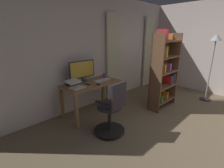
# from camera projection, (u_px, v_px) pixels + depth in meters

# --- Properties ---
(back_room_partition) EXTENTS (5.68, 0.10, 2.67)m
(back_room_partition) POSITION_uv_depth(u_px,v_px,m) (98.00, 51.00, 4.04)
(back_room_partition) COLOR silver
(back_room_partition) RESTS_ON ground
(curtain_left_panel) EXTENTS (0.38, 0.06, 2.25)m
(curtain_left_panel) POSITION_uv_depth(u_px,v_px,m) (147.00, 53.00, 5.43)
(curtain_left_panel) COLOR beige
(curtain_left_panel) RESTS_ON ground
(curtain_right_panel) EXTENTS (0.46, 0.06, 2.25)m
(curtain_right_panel) POSITION_uv_depth(u_px,v_px,m) (113.00, 58.00, 4.33)
(curtain_right_panel) COLOR beige
(curtain_right_panel) RESTS_ON ground
(desk) EXTENTS (1.24, 0.64, 0.73)m
(desk) POSITION_uv_depth(u_px,v_px,m) (91.00, 87.00, 3.52)
(desk) COLOR olive
(desk) RESTS_ON ground
(office_chair) EXTENTS (0.56, 0.56, 0.98)m
(office_chair) POSITION_uv_depth(u_px,v_px,m) (112.00, 110.00, 2.82)
(office_chair) COLOR black
(office_chair) RESTS_ON ground
(computer_monitor) EXTENTS (0.63, 0.18, 0.46)m
(computer_monitor) POSITION_uv_depth(u_px,v_px,m) (82.00, 70.00, 3.50)
(computer_monitor) COLOR #333338
(computer_monitor) RESTS_ON desk
(computer_keyboard) EXTENTS (0.43, 0.13, 0.02)m
(computer_keyboard) POSITION_uv_depth(u_px,v_px,m) (102.00, 80.00, 3.63)
(computer_keyboard) COLOR silver
(computer_keyboard) RESTS_ON desk
(laptop) EXTENTS (0.34, 0.35, 0.15)m
(laptop) POSITION_uv_depth(u_px,v_px,m) (76.00, 85.00, 3.14)
(laptop) COLOR silver
(laptop) RESTS_ON desk
(computer_mouse) EXTENTS (0.06, 0.10, 0.04)m
(computer_mouse) POSITION_uv_depth(u_px,v_px,m) (98.00, 84.00, 3.33)
(computer_mouse) COLOR #333338
(computer_mouse) RESTS_ON desk
(cell_phone_by_monitor) EXTENTS (0.09, 0.15, 0.01)m
(cell_phone_by_monitor) POSITION_uv_depth(u_px,v_px,m) (67.00, 85.00, 3.30)
(cell_phone_by_monitor) COLOR black
(cell_phone_by_monitor) RESTS_ON desk
(cell_phone_face_up) EXTENTS (0.09, 0.15, 0.01)m
(cell_phone_face_up) POSITION_uv_depth(u_px,v_px,m) (88.00, 84.00, 3.36)
(cell_phone_face_up) COLOR #232328
(cell_phone_face_up) RESTS_ON desk
(mug_tea) EXTENTS (0.13, 0.08, 0.10)m
(mug_tea) POSITION_uv_depth(u_px,v_px,m) (104.00, 75.00, 3.91)
(mug_tea) COLOR purple
(mug_tea) RESTS_ON desk
(bookshelf) EXTENTS (0.84, 0.30, 1.84)m
(bookshelf) POSITION_uv_depth(u_px,v_px,m) (163.00, 70.00, 3.82)
(bookshelf) COLOR brown
(bookshelf) RESTS_ON ground
(floor_lamp) EXTENTS (0.28, 0.28, 1.74)m
(floor_lamp) POSITION_uv_depth(u_px,v_px,m) (214.00, 50.00, 4.06)
(floor_lamp) COLOR black
(floor_lamp) RESTS_ON ground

